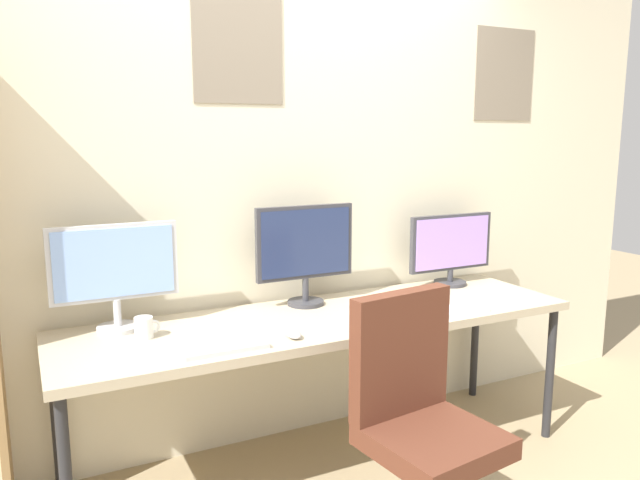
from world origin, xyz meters
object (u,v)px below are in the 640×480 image
(desk, at_px, (325,326))
(monitor_right, at_px, (451,247))
(keyboard_left, at_px, (224,348))
(computer_mouse, at_px, (293,334))
(office_chair, at_px, (422,452))
(monitor_center, at_px, (305,248))
(keyboard_right, at_px, (452,311))
(coffee_mug, at_px, (144,328))
(monitor_left, at_px, (115,269))

(desk, bearing_deg, monitor_right, 13.37)
(keyboard_left, distance_m, computer_mouse, 0.30)
(office_chair, bearing_deg, monitor_center, 92.72)
(monitor_center, xyz_separation_m, monitor_right, (0.89, -0.00, -0.07))
(keyboard_right, bearing_deg, coffee_mug, 168.33)
(monitor_right, height_order, keyboard_left, monitor_right)
(coffee_mug, bearing_deg, monitor_right, 5.34)
(coffee_mug, bearing_deg, monitor_left, 117.55)
(monitor_left, distance_m, keyboard_right, 1.54)
(office_chair, xyz_separation_m, monitor_center, (-0.04, 0.93, 0.62))
(monitor_left, xyz_separation_m, keyboard_right, (1.45, -0.44, -0.26))
(keyboard_right, height_order, computer_mouse, computer_mouse)
(keyboard_left, height_order, keyboard_right, same)
(monitor_left, bearing_deg, monitor_right, 0.00)
(keyboard_left, bearing_deg, monitor_center, 38.30)
(monitor_left, height_order, monitor_center, monitor_center)
(monitor_center, distance_m, computer_mouse, 0.57)
(keyboard_right, xyz_separation_m, coffee_mug, (-1.37, 0.28, 0.04))
(coffee_mug, bearing_deg, computer_mouse, -26.32)
(desk, height_order, computer_mouse, computer_mouse)
(keyboard_right, bearing_deg, monitor_right, 52.99)
(monitor_right, xyz_separation_m, keyboard_right, (-0.33, -0.44, -0.21))
(office_chair, distance_m, coffee_mug, 1.21)
(monitor_left, height_order, keyboard_left, monitor_left)
(coffee_mug, bearing_deg, monitor_center, 11.11)
(office_chair, xyz_separation_m, keyboard_left, (-0.60, 0.49, 0.35))
(monitor_center, height_order, computer_mouse, monitor_center)
(office_chair, xyz_separation_m, monitor_right, (0.85, 0.93, 0.55))
(office_chair, height_order, monitor_right, monitor_right)
(keyboard_left, xyz_separation_m, computer_mouse, (0.30, 0.01, 0.01))
(monitor_left, relative_size, keyboard_left, 1.57)
(keyboard_left, bearing_deg, desk, 22.33)
(desk, relative_size, coffee_mug, 22.89)
(monitor_right, bearing_deg, monitor_center, 180.00)
(keyboard_left, relative_size, keyboard_right, 0.97)
(monitor_left, bearing_deg, monitor_center, 0.00)
(desk, height_order, coffee_mug, coffee_mug)
(desk, distance_m, coffee_mug, 0.82)
(monitor_right, height_order, keyboard_right, monitor_right)
(office_chair, distance_m, computer_mouse, 0.68)
(keyboard_left, bearing_deg, computer_mouse, 1.84)
(desk, xyz_separation_m, monitor_center, (0.00, 0.21, 0.33))
(desk, relative_size, monitor_left, 4.57)
(office_chair, xyz_separation_m, monitor_left, (-0.94, 0.93, 0.61))
(office_chair, height_order, keyboard_right, office_chair)
(monitor_center, height_order, monitor_right, monitor_center)
(monitor_right, relative_size, computer_mouse, 5.51)
(desk, height_order, keyboard_right, keyboard_right)
(monitor_center, bearing_deg, coffee_mug, -168.89)
(keyboard_right, bearing_deg, keyboard_left, 180.00)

